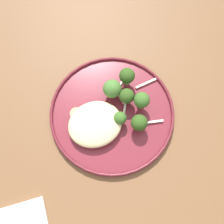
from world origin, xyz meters
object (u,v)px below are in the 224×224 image
broccoli_floret_tall_stalk (127,96)px  broccoli_floret_near_rim (120,118)px  seared_scallop_rear_pale (77,114)px  broccoli_floret_small_sprig (127,76)px  seared_scallop_front_small (109,122)px  dinner_plate (112,114)px  seared_scallop_tilted_round (80,124)px  broccoli_floret_front_edge (142,101)px  broccoli_floret_right_tilted (112,89)px  broccoli_floret_split_head (139,123)px  seared_scallop_half_hidden (94,125)px

broccoli_floret_tall_stalk → broccoli_floret_near_rim: 0.05m
seared_scallop_rear_pale → broccoli_floret_small_sprig: size_ratio=0.50×
seared_scallop_front_small → seared_scallop_rear_pale: seared_scallop_rear_pale is taller
dinner_plate → seared_scallop_rear_pale: 0.08m
seared_scallop_tilted_round → broccoli_floret_small_sprig: broccoli_floret_small_sprig is taller
seared_scallop_tilted_round → broccoli_floret_small_sprig: (-0.14, -0.06, 0.03)m
dinner_plate → broccoli_floret_front_edge: bearing=173.4°
seared_scallop_front_small → seared_scallop_rear_pale: (0.06, -0.05, 0.00)m
dinner_plate → broccoli_floret_right_tilted: size_ratio=5.10×
broccoli_floret_tall_stalk → seared_scallop_rear_pale: bearing=-4.1°
seared_scallop_front_small → broccoli_floret_tall_stalk: bearing=-147.6°
broccoli_floret_near_rim → broccoli_floret_front_edge: broccoli_floret_front_edge is taller
broccoli_floret_right_tilted → broccoli_floret_small_sprig: 0.05m
dinner_plate → broccoli_floret_near_rim: size_ratio=6.96×
broccoli_floret_tall_stalk → broccoli_floret_split_head: size_ratio=1.01×
seared_scallop_front_small → broccoli_floret_small_sprig: (-0.08, -0.08, 0.02)m
dinner_plate → broccoli_floret_near_rim: broccoli_floret_near_rim is taller
seared_scallop_rear_pale → broccoli_floret_right_tilted: size_ratio=0.51×
seared_scallop_tilted_round → broccoli_floret_split_head: bearing=157.4°
broccoli_floret_near_rim → broccoli_floret_right_tilted: bearing=-96.9°
seared_scallop_half_hidden → broccoli_floret_small_sprig: (-0.11, -0.07, 0.03)m
broccoli_floret_small_sprig → broccoli_floret_right_tilted: bearing=20.7°
broccoli_floret_small_sprig → dinner_plate: bearing=44.5°
broccoli_floret_split_head → broccoli_floret_right_tilted: size_ratio=0.90×
broccoli_floret_right_tilted → broccoli_floret_small_sprig: (-0.04, -0.02, 0.00)m
broccoli_floret_tall_stalk → seared_scallop_front_small: bearing=32.4°
seared_scallop_front_small → broccoli_floret_front_edge: broccoli_floret_front_edge is taller
broccoli_floret_split_head → seared_scallop_rear_pale: bearing=-32.1°
seared_scallop_half_hidden → seared_scallop_front_small: bearing=166.7°
seared_scallop_half_hidden → seared_scallop_tilted_round: size_ratio=0.79×
broccoli_floret_tall_stalk → broccoli_floret_right_tilted: (0.02, -0.03, 0.00)m
seared_scallop_half_hidden → seared_scallop_tilted_round: bearing=-22.4°
broccoli_floret_near_rim → broccoli_floret_right_tilted: (-0.01, -0.07, 0.01)m
broccoli_floret_right_tilted → broccoli_floret_front_edge: broccoli_floret_front_edge is taller
seared_scallop_rear_pale → seared_scallop_tilted_round: size_ratio=0.89×
seared_scallop_tilted_round → broccoli_floret_near_rim: (-0.09, 0.02, 0.01)m
dinner_plate → broccoli_floret_front_edge: (-0.07, 0.01, 0.04)m
seared_scallop_half_hidden → broccoli_floret_tall_stalk: (-0.09, -0.03, 0.02)m
seared_scallop_half_hidden → broccoli_floret_tall_stalk: 0.10m
broccoli_floret_near_rim → broccoli_floret_right_tilted: size_ratio=0.73×
seared_scallop_tilted_round → broccoli_floret_right_tilted: 0.11m
seared_scallop_rear_pale → broccoli_floret_right_tilted: (-0.10, -0.02, 0.02)m
dinner_plate → broccoli_floret_right_tilted: 0.06m
seared_scallop_tilted_round → broccoli_floret_tall_stalk: 0.12m
broccoli_floret_small_sprig → seared_scallop_rear_pale: bearing=14.4°
broccoli_floret_near_rim → broccoli_floret_small_sprig: (-0.05, -0.08, 0.01)m
seared_scallop_half_hidden → broccoli_floret_near_rim: bearing=168.7°
seared_scallop_half_hidden → broccoli_floret_small_sprig: 0.13m
seared_scallop_rear_pale → broccoli_floret_tall_stalk: (-0.12, 0.01, 0.02)m
broccoli_floret_split_head → broccoli_floret_near_rim: broccoli_floret_split_head is taller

